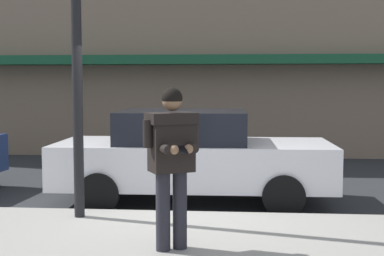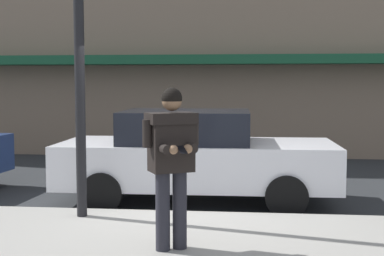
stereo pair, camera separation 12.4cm
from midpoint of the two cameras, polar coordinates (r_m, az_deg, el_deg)
ground_plane at (r=8.10m, az=-2.07°, el=-9.44°), size 80.00×80.00×0.00m
curb_paint_line at (r=8.09m, az=5.12°, el=-9.44°), size 28.00×0.12×0.01m
parked_sedan_mid at (r=8.87m, az=-0.49°, el=-2.98°), size 4.53×1.99×1.54m
man_texting_on_phone at (r=5.88m, az=-2.79°, el=-2.45°), size 0.63×0.65×1.81m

